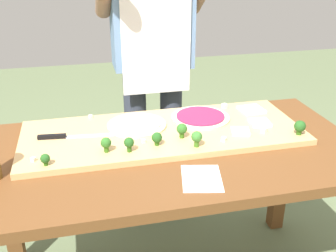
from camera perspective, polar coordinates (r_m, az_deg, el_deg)
prep_table at (r=1.60m, az=0.21°, el=-6.56°), size 1.52×0.77×0.75m
cutting_board at (r=1.65m, az=-0.63°, el=-0.97°), size 1.15×0.45×0.02m
chefs_knife at (r=1.63m, az=-14.50°, el=-1.45°), size 0.30×0.05×0.02m
pizza_whole_beet_magenta at (r=1.75m, az=4.68°, el=1.28°), size 0.26×0.26×0.02m
pizza_whole_white_garlic at (r=1.68m, az=-4.51°, el=0.20°), size 0.25×0.25×0.02m
pizza_slice_near_right at (r=1.74m, az=13.01°, el=0.46°), size 0.09×0.09×0.01m
pizza_slice_far_right at (r=1.64m, az=10.34°, el=-0.76°), size 0.09×0.09×0.01m
pizza_slice_near_left at (r=1.87m, az=11.89°, el=2.30°), size 0.11×0.11×0.01m
broccoli_floret_front_mid at (r=1.56m, az=2.01°, el=-0.49°), size 0.04×0.04×0.06m
broccoli_floret_front_right at (r=1.48m, az=-8.90°, el=-2.48°), size 0.04×0.04×0.06m
broccoli_floret_front_left at (r=1.68m, az=18.40°, el=-0.09°), size 0.05×0.05×0.06m
broccoli_floret_center_left at (r=1.44m, az=-17.22°, el=-4.54°), size 0.03×0.03×0.04m
broccoli_floret_back_left at (r=1.50m, az=4.15°, el=-1.65°), size 0.04×0.04×0.06m
broccoli_floret_back_mid at (r=1.51m, az=-1.61°, el=-1.72°), size 0.04×0.04×0.05m
broccoli_floret_back_right at (r=1.47m, az=-5.62°, el=-2.47°), size 0.04×0.04×0.06m
cheese_crumble_a at (r=1.88m, az=8.10°, el=2.87°), size 0.03×0.03×0.02m
cheese_crumble_b at (r=1.54m, az=-3.55°, el=-2.16°), size 0.02×0.02×0.01m
cheese_crumble_c at (r=1.79m, az=-11.05°, el=1.36°), size 0.02×0.02×0.01m
cheese_crumble_d at (r=1.66m, az=13.65°, el=-0.63°), size 0.03×0.03×0.02m
cheese_crumble_e at (r=1.49m, az=-18.77°, el=-4.57°), size 0.02×0.02×0.01m
cheese_crumble_f at (r=1.56m, az=8.01°, el=-1.89°), size 0.02×0.02×0.02m
recipe_note at (r=1.36m, az=4.85°, el=-7.48°), size 0.17×0.20×0.00m
cook_center at (r=2.06m, az=-2.23°, el=11.19°), size 0.54×0.39×1.67m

